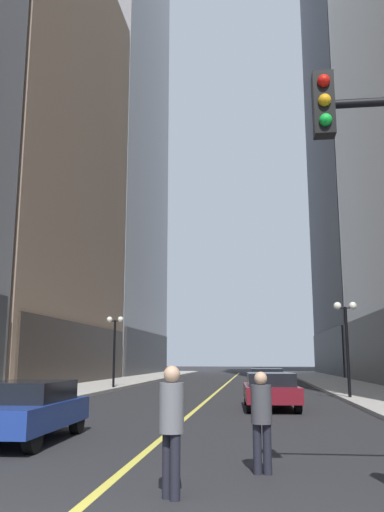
{
  "coord_description": "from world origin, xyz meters",
  "views": [
    {
      "loc": [
        2.21,
        -4.8,
        1.82
      ],
      "look_at": [
        -1.08,
        23.59,
        7.31
      ],
      "focal_mm": 37.76,
      "sensor_mm": 36.0,
      "label": 1
    }
  ],
  "objects_px": {
    "car_maroon": "(270,389)",
    "pedestrian_with_orange_bag": "(261,414)",
    "car_blue": "(23,409)",
    "street_lamp_left_far": "(115,336)",
    "street_lamp_right_mid": "(346,327)",
    "pedestrian_in_grey_suit": "(172,420)",
    "car_grey": "(267,380)"
  },
  "relations": [
    {
      "from": "car_blue",
      "to": "pedestrian_with_orange_bag",
      "type": "bearing_deg",
      "value": -28.42
    },
    {
      "from": "car_blue",
      "to": "car_grey",
      "type": "distance_m",
      "value": 19.26
    },
    {
      "from": "pedestrian_with_orange_bag",
      "to": "street_lamp_left_far",
      "type": "distance_m",
      "value": 25.24
    },
    {
      "from": "pedestrian_in_grey_suit",
      "to": "pedestrian_with_orange_bag",
      "type": "height_order",
      "value": "pedestrian_in_grey_suit"
    },
    {
      "from": "street_lamp_right_mid",
      "to": "pedestrian_in_grey_suit",
      "type": "bearing_deg",
      "value": -106.44
    },
    {
      "from": "car_blue",
      "to": "car_maroon",
      "type": "height_order",
      "value": "same"
    },
    {
      "from": "car_maroon",
      "to": "car_blue",
      "type": "bearing_deg",
      "value": -123.36
    },
    {
      "from": "pedestrian_in_grey_suit",
      "to": "pedestrian_with_orange_bag",
      "type": "distance_m",
      "value": 2.11
    },
    {
      "from": "car_maroon",
      "to": "street_lamp_left_far",
      "type": "distance_m",
      "value": 15.25
    },
    {
      "from": "car_maroon",
      "to": "pedestrian_with_orange_bag",
      "type": "distance_m",
      "value": 11.65
    },
    {
      "from": "car_blue",
      "to": "street_lamp_left_far",
      "type": "bearing_deg",
      "value": 99.25
    },
    {
      "from": "car_blue",
      "to": "street_lamp_right_mid",
      "type": "distance_m",
      "value": 16.64
    },
    {
      "from": "pedestrian_in_grey_suit",
      "to": "car_grey",
      "type": "bearing_deg",
      "value": 85.64
    },
    {
      "from": "car_blue",
      "to": "pedestrian_in_grey_suit",
      "type": "height_order",
      "value": "pedestrian_in_grey_suit"
    },
    {
      "from": "car_blue",
      "to": "pedestrian_with_orange_bag",
      "type": "relative_size",
      "value": 2.6
    },
    {
      "from": "car_blue",
      "to": "car_grey",
      "type": "height_order",
      "value": "same"
    },
    {
      "from": "pedestrian_in_grey_suit",
      "to": "street_lamp_right_mid",
      "type": "bearing_deg",
      "value": 73.56
    },
    {
      "from": "car_grey",
      "to": "pedestrian_with_orange_bag",
      "type": "relative_size",
      "value": 2.9
    },
    {
      "from": "car_maroon",
      "to": "street_lamp_right_mid",
      "type": "distance_m",
      "value": 6.48
    },
    {
      "from": "car_maroon",
      "to": "car_grey",
      "type": "relative_size",
      "value": 1.0
    },
    {
      "from": "pedestrian_in_grey_suit",
      "to": "street_lamp_right_mid",
      "type": "distance_m",
      "value": 18.98
    },
    {
      "from": "car_blue",
      "to": "pedestrian_with_orange_bag",
      "type": "xyz_separation_m",
      "value": [
        5.32,
        -2.88,
        0.22
      ]
    },
    {
      "from": "car_maroon",
      "to": "car_grey",
      "type": "xyz_separation_m",
      "value": [
        0.07,
        9.59,
        0.0
      ]
    },
    {
      "from": "pedestrian_with_orange_bag",
      "to": "pedestrian_in_grey_suit",
      "type": "bearing_deg",
      "value": -125.47
    },
    {
      "from": "pedestrian_in_grey_suit",
      "to": "street_lamp_left_far",
      "type": "height_order",
      "value": "street_lamp_left_far"
    },
    {
      "from": "street_lamp_left_far",
      "to": "car_maroon",
      "type": "bearing_deg",
      "value": -52.57
    },
    {
      "from": "car_maroon",
      "to": "pedestrian_with_orange_bag",
      "type": "xyz_separation_m",
      "value": [
        -0.45,
        -11.64,
        0.21
      ]
    },
    {
      "from": "car_maroon",
      "to": "street_lamp_right_mid",
      "type": "height_order",
      "value": "street_lamp_right_mid"
    },
    {
      "from": "car_maroon",
      "to": "pedestrian_with_orange_bag",
      "type": "bearing_deg",
      "value": -92.21
    },
    {
      "from": "car_grey",
      "to": "street_lamp_left_far",
      "type": "relative_size",
      "value": 1.06
    },
    {
      "from": "car_blue",
      "to": "car_maroon",
      "type": "bearing_deg",
      "value": 56.64
    },
    {
      "from": "car_blue",
      "to": "street_lamp_right_mid",
      "type": "relative_size",
      "value": 0.95
    }
  ]
}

